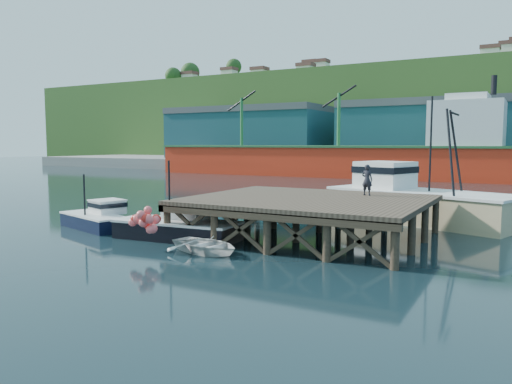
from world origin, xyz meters
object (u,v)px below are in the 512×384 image
Objects in this scene: dockworker at (367,180)px; boat_black at (180,224)px; trawler at (416,197)px; boat_navy at (97,217)px; dinghy at (206,245)px.

boat_black is at bearing 46.65° from dockworker.
trawler is 7.29× the size of dockworker.
trawler reaches higher than boat_black.
trawler reaches higher than boat_navy.
dinghy is at bearing -40.05° from boat_black.
boat_navy is 0.80× the size of boat_black.
trawler is (9.76, 11.62, 0.86)m from boat_black.
boat_black is 3.99m from dinghy.
boat_navy is 15.80m from dockworker.
boat_black is at bearing -111.04° from trawler.
dinghy is (3.24, -2.29, -0.38)m from boat_black.
dockworker reaches higher than boat_navy.
dinghy is at bearing 69.23° from dockworker.
dockworker is at bearing -87.69° from trawler.
dinghy is (-6.52, -13.91, -1.25)m from trawler.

